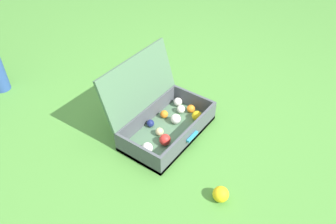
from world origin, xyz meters
name	(u,v)px	position (x,y,z in m)	size (l,w,h in m)	color
ground_plane	(166,131)	(0.00, 0.00, 0.00)	(16.00, 16.00, 0.00)	#4C8C38
open_suitcase	(162,117)	(-0.01, 0.03, 0.11)	(0.64, 0.49, 0.49)	#4C7051
stray_ball_on_grass	(221,194)	(-0.27, -0.57, 0.05)	(0.09, 0.09, 0.09)	yellow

